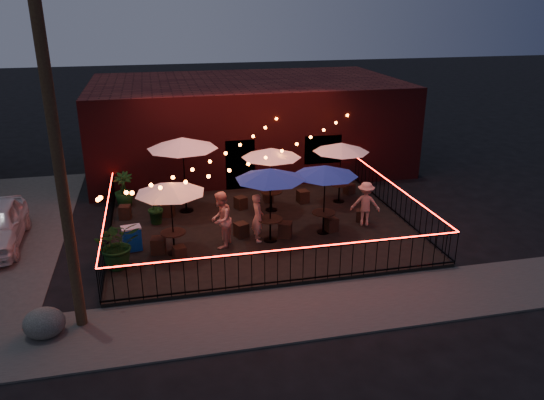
% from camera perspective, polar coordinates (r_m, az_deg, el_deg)
% --- Properties ---
extents(ground, '(110.00, 110.00, 0.00)m').
position_cam_1_polar(ground, '(16.51, 0.19, -6.02)').
color(ground, black).
rests_on(ground, ground).
extents(patio, '(10.00, 8.00, 0.15)m').
position_cam_1_polar(patio, '(18.24, -1.23, -3.07)').
color(patio, black).
rests_on(patio, ground).
extents(sidewalk, '(18.00, 2.50, 0.05)m').
position_cam_1_polar(sidewalk, '(13.76, 3.33, -11.84)').
color(sidewalk, '#3B3836').
rests_on(sidewalk, ground).
extents(brick_building, '(14.00, 8.00, 4.00)m').
position_cam_1_polar(brick_building, '(25.33, -2.74, 8.27)').
color(brick_building, '#360E10').
rests_on(brick_building, ground).
extents(utility_pole, '(0.26, 0.26, 8.00)m').
position_cam_1_polar(utility_pole, '(12.42, -21.91, 3.21)').
color(utility_pole, '#392217').
rests_on(utility_pole, ground).
extents(fence_front, '(10.00, 0.04, 1.04)m').
position_cam_1_polar(fence_front, '(14.48, 2.00, -7.13)').
color(fence_front, black).
rests_on(fence_front, patio).
extents(fence_left, '(0.04, 8.00, 1.04)m').
position_cam_1_polar(fence_left, '(17.78, -17.24, -2.64)').
color(fence_left, black).
rests_on(fence_left, patio).
extents(fence_right, '(0.04, 8.00, 1.04)m').
position_cam_1_polar(fence_right, '(19.57, 13.24, -0.10)').
color(fence_right, black).
rests_on(fence_right, patio).
extents(festoon_lights, '(10.02, 8.72, 1.32)m').
position_cam_1_polar(festoon_lights, '(16.96, -4.43, 3.82)').
color(festoon_lights, '#FF5F15').
rests_on(festoon_lights, ground).
extents(cafe_table_0, '(2.53, 2.53, 2.30)m').
position_cam_1_polar(cafe_table_0, '(15.79, -10.91, 1.19)').
color(cafe_table_0, black).
rests_on(cafe_table_0, patio).
extents(cafe_table_1, '(2.96, 2.96, 2.78)m').
position_cam_1_polar(cafe_table_1, '(18.99, -9.61, 5.95)').
color(cafe_table_1, black).
rests_on(cafe_table_1, patio).
extents(cafe_table_2, '(2.89, 2.89, 2.43)m').
position_cam_1_polar(cafe_table_2, '(16.36, -0.20, 2.71)').
color(cafe_table_2, black).
rests_on(cafe_table_2, patio).
extents(cafe_table_3, '(2.60, 2.60, 2.37)m').
position_cam_1_polar(cafe_table_3, '(18.91, -0.08, 5.01)').
color(cafe_table_3, black).
rests_on(cafe_table_3, patio).
extents(cafe_table_4, '(2.79, 2.79, 2.34)m').
position_cam_1_polar(cafe_table_4, '(17.07, 5.75, 3.08)').
color(cafe_table_4, black).
rests_on(cafe_table_4, patio).
extents(cafe_table_5, '(2.65, 2.65, 2.33)m').
position_cam_1_polar(cafe_table_5, '(19.96, 7.45, 5.56)').
color(cafe_table_5, black).
rests_on(cafe_table_5, patio).
extents(bistro_chair_0, '(0.48, 0.48, 0.50)m').
position_cam_1_polar(bistro_chair_0, '(16.62, -12.12, -4.79)').
color(bistro_chair_0, black).
rests_on(bistro_chair_0, patio).
extents(bistro_chair_1, '(0.42, 0.42, 0.42)m').
position_cam_1_polar(bistro_chair_1, '(16.10, -9.91, -5.64)').
color(bistro_chair_1, black).
rests_on(bistro_chair_1, patio).
extents(bistro_chair_2, '(0.44, 0.44, 0.47)m').
position_cam_1_polar(bistro_chair_2, '(19.51, -15.53, -1.25)').
color(bistro_chair_2, black).
rests_on(bistro_chair_2, patio).
extents(bistro_chair_3, '(0.51, 0.51, 0.50)m').
position_cam_1_polar(bistro_chair_3, '(19.36, -11.11, -0.99)').
color(bistro_chair_3, black).
rests_on(bistro_chair_3, patio).
extents(bistro_chair_4, '(0.51, 0.51, 0.47)m').
position_cam_1_polar(bistro_chair_4, '(17.39, -3.32, -3.22)').
color(bistro_chair_4, black).
rests_on(bistro_chair_4, patio).
extents(bistro_chair_5, '(0.54, 0.54, 0.50)m').
position_cam_1_polar(bistro_chair_5, '(17.34, 1.42, -3.21)').
color(bistro_chair_5, black).
rests_on(bistro_chair_5, patio).
extents(bistro_chair_6, '(0.51, 0.51, 0.46)m').
position_cam_1_polar(bistro_chair_6, '(19.71, -3.39, -0.30)').
color(bistro_chair_6, black).
rests_on(bistro_chair_6, patio).
extents(bistro_chair_7, '(0.37, 0.37, 0.42)m').
position_cam_1_polar(bistro_chair_7, '(20.37, -0.43, 0.39)').
color(bistro_chair_7, black).
rests_on(bistro_chair_7, patio).
extents(bistro_chair_8, '(0.48, 0.48, 0.46)m').
position_cam_1_polar(bistro_chair_8, '(17.89, 6.34, -2.63)').
color(bistro_chair_8, black).
rests_on(bistro_chair_8, patio).
extents(bistro_chair_9, '(0.44, 0.44, 0.40)m').
position_cam_1_polar(bistro_chair_9, '(18.83, 9.55, -1.67)').
color(bistro_chair_9, black).
rests_on(bistro_chair_9, patio).
extents(bistro_chair_10, '(0.45, 0.45, 0.47)m').
position_cam_1_polar(bistro_chair_10, '(20.33, 3.33, 0.39)').
color(bistro_chair_10, black).
rests_on(bistro_chair_10, patio).
extents(bistro_chair_11, '(0.47, 0.47, 0.42)m').
position_cam_1_polar(bistro_chair_11, '(21.43, 8.30, 1.21)').
color(bistro_chair_11, black).
rests_on(bistro_chair_11, patio).
extents(patron_a, '(0.38, 0.58, 1.58)m').
position_cam_1_polar(patron_a, '(16.87, -1.55, -1.90)').
color(patron_a, tan).
rests_on(patron_a, patio).
extents(patron_b, '(0.99, 1.08, 1.81)m').
position_cam_1_polar(patron_b, '(16.48, -5.53, -2.13)').
color(patron_b, tan).
rests_on(patron_b, patio).
extents(patron_c, '(1.14, 0.90, 1.54)m').
position_cam_1_polar(patron_c, '(18.35, 10.02, -0.39)').
color(patron_c, tan).
rests_on(patron_c, patio).
extents(potted_shrub_a, '(1.53, 1.40, 1.45)m').
position_cam_1_polar(potted_shrub_a, '(15.87, -16.29, -4.56)').
color(potted_shrub_a, '#1B410F').
rests_on(potted_shrub_a, patio).
extents(potted_shrub_b, '(0.80, 0.72, 1.20)m').
position_cam_1_polar(potted_shrub_b, '(18.63, -12.24, -0.80)').
color(potted_shrub_b, '#194011').
rests_on(potted_shrub_b, patio).
extents(potted_shrub_c, '(0.83, 0.83, 1.28)m').
position_cam_1_polar(potted_shrub_c, '(20.63, -15.68, 1.12)').
color(potted_shrub_c, '#0E360E').
rests_on(potted_shrub_c, patio).
extents(cooler, '(0.65, 0.52, 0.78)m').
position_cam_1_polar(cooler, '(16.94, -14.84, -3.99)').
color(cooler, '#0A42B0').
rests_on(cooler, patio).
extents(boulder, '(0.94, 0.81, 0.72)m').
position_cam_1_polar(boulder, '(13.75, -23.31, -12.07)').
color(boulder, '#40413C').
rests_on(boulder, ground).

